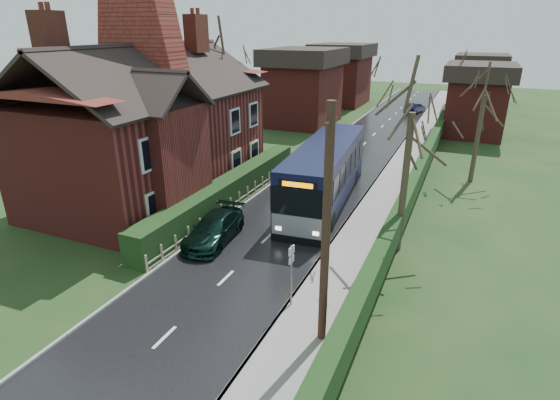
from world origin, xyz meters
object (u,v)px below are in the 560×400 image
at_px(brick_house, 150,124).
at_px(car_silver, 298,175).
at_px(bus_stop_sign, 291,268).
at_px(bus, 325,174).
at_px(car_green, 214,229).
at_px(telegraph_pole, 326,232).

height_order(brick_house, car_silver, brick_house).
xyz_separation_m(brick_house, car_silver, (7.23, 5.13, -3.76)).
bearing_deg(bus_stop_sign, car_silver, 113.36).
xyz_separation_m(bus, car_silver, (-2.55, 2.31, -1.11)).
height_order(bus, bus_stop_sign, bus).
height_order(car_green, telegraph_pole, telegraph_pole).
relative_size(brick_house, telegraph_pole, 1.87).
height_order(car_silver, car_green, car_green).
bearing_deg(telegraph_pole, bus_stop_sign, 139.55).
bearing_deg(bus, car_silver, 132.66).
relative_size(bus, car_silver, 3.24).
xyz_separation_m(brick_house, car_green, (6.54, -4.03, -3.74)).
bearing_deg(car_silver, telegraph_pole, -69.18).
bearing_deg(car_green, bus, 58.58).
bearing_deg(bus, car_green, -120.57).
bearing_deg(brick_house, bus_stop_sign, -32.28).
xyz_separation_m(car_silver, bus_stop_sign, (4.70, -12.67, 1.06)).
height_order(bus, car_silver, bus).
xyz_separation_m(car_silver, car_green, (-0.70, -9.16, 0.02)).
distance_m(bus, telegraph_pole, 12.41).
xyz_separation_m(car_green, telegraph_pole, (7.00, -4.77, 3.31)).
bearing_deg(car_green, bus_stop_sign, -39.07).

